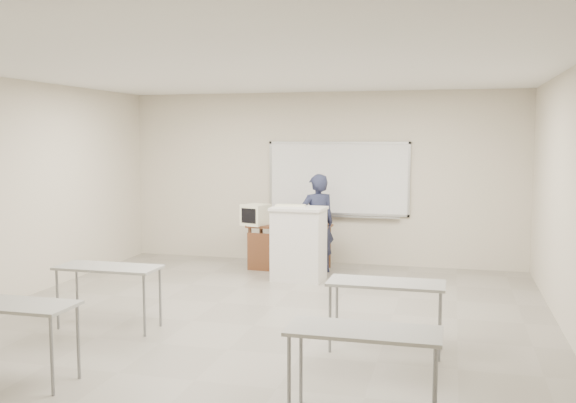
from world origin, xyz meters
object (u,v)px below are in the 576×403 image
(whiteboard, at_px, (338,180))
(mouse, at_px, (322,224))
(presenter, at_px, (317,223))
(crt_monitor, at_px, (256,215))
(instructor_desk, at_px, (288,239))
(podium, at_px, (299,244))
(keyboard, at_px, (291,205))
(laptop, at_px, (297,223))

(whiteboard, xyz_separation_m, mouse, (-0.15, -0.62, -0.71))
(mouse, relative_size, presenter, 0.07)
(crt_monitor, bearing_deg, whiteboard, 50.71)
(instructor_desk, distance_m, mouse, 0.62)
(podium, bearing_deg, presenter, 79.52)
(presenter, bearing_deg, mouse, -135.17)
(instructor_desk, bearing_deg, podium, -60.13)
(instructor_desk, relative_size, mouse, 12.44)
(keyboard, xyz_separation_m, presenter, (0.30, 0.57, -0.34))
(instructor_desk, distance_m, podium, 0.77)
(whiteboard, height_order, mouse, whiteboard)
(mouse, distance_m, keyboard, 0.93)
(whiteboard, distance_m, podium, 1.76)
(mouse, bearing_deg, crt_monitor, -149.86)
(laptop, bearing_deg, podium, -51.66)
(laptop, distance_m, mouse, 0.43)
(whiteboard, xyz_separation_m, crt_monitor, (-1.25, -0.79, -0.56))
(whiteboard, height_order, presenter, whiteboard)
(whiteboard, relative_size, presenter, 1.53)
(whiteboard, xyz_separation_m, keyboard, (-0.50, -1.39, -0.32))
(podium, distance_m, mouse, 0.90)
(whiteboard, distance_m, mouse, 0.95)
(instructor_desk, height_order, keyboard, keyboard)
(mouse, bearing_deg, instructor_desk, -142.61)
(keyboard, bearing_deg, podium, -32.82)
(instructor_desk, xyz_separation_m, mouse, (0.55, 0.16, 0.24))
(instructor_desk, xyz_separation_m, presenter, (0.50, -0.04, 0.28))
(whiteboard, height_order, laptop, whiteboard)
(podium, height_order, keyboard, keyboard)
(whiteboard, height_order, crt_monitor, whiteboard)
(presenter, bearing_deg, crt_monitor, -33.65)
(crt_monitor, bearing_deg, presenter, 16.73)
(presenter, bearing_deg, keyboard, 29.66)
(whiteboard, relative_size, keyboard, 5.28)
(whiteboard, height_order, instructor_desk, whiteboard)
(crt_monitor, height_order, presenter, presenter)
(whiteboard, bearing_deg, mouse, -103.64)
(laptop, bearing_deg, keyboard, -63.55)
(instructor_desk, bearing_deg, mouse, 19.37)
(instructor_desk, relative_size, presenter, 0.83)
(mouse, bearing_deg, whiteboard, 97.47)
(mouse, bearing_deg, laptop, -134.75)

